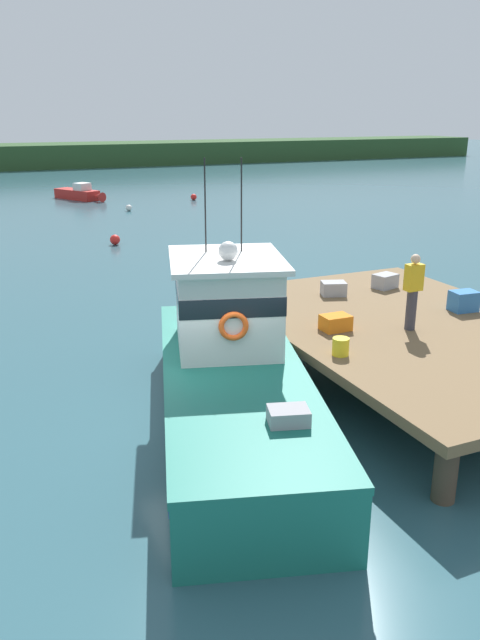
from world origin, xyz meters
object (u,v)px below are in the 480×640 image
at_px(moored_boat_off_the_point, 80,194).
at_px(mooring_buoy_inshore, 129,208).
at_px(mooring_buoy_channel_marker, 115,240).
at_px(deckhand_by_the_boat, 413,290).
at_px(crate_stack_mid_dock, 464,301).
at_px(bait_bucket, 341,347).
at_px(crate_single_far, 336,323).
at_px(crate_single_by_cleat, 334,289).
at_px(mooring_buoy_spare_mooring, 194,197).
at_px(main_fishing_boat, 231,367).
at_px(crate_stack_near_edge, 385,281).

bearing_deg(moored_boat_off_the_point, mooring_buoy_inshore, -75.50).
bearing_deg(mooring_buoy_channel_marker, deckhand_by_the_boat, -82.34).
relative_size(crate_stack_mid_dock, bait_bucket, 1.76).
distance_m(crate_single_far, bait_bucket, 1.46).
bearing_deg(crate_single_by_cleat, mooring_buoy_spare_mooring, 77.46).
bearing_deg(crate_single_by_cleat, main_fishing_boat, -144.45).
relative_size(crate_single_by_cleat, crate_single_far, 1.00).
height_order(crate_single_by_cleat, mooring_buoy_channel_marker, crate_single_by_cleat).
xyz_separation_m(crate_single_far, mooring_buoy_spare_mooring, (7.46, 29.60, -1.16)).
distance_m(crate_single_far, deckhand_by_the_boat, 1.74).
bearing_deg(bait_bucket, crate_single_far, 61.68).
relative_size(crate_stack_mid_dock, moored_boat_off_the_point, 0.14).
height_order(main_fishing_boat, crate_single_far, main_fishing_boat).
relative_size(mooring_buoy_spare_mooring, mooring_buoy_channel_marker, 0.92).
relative_size(crate_single_far, bait_bucket, 1.76).
xyz_separation_m(main_fishing_boat, crate_stack_near_edge, (5.67, 2.95, 0.38)).
distance_m(deckhand_by_the_boat, mooring_buoy_inshore, 27.17).
distance_m(bait_bucket, moored_boat_off_the_point, 34.36).
relative_size(moored_boat_off_the_point, mooring_buoy_spare_mooring, 10.41).
relative_size(moored_boat_off_the_point, mooring_buoy_inshore, 11.53).
height_order(main_fishing_boat, mooring_buoy_channel_marker, main_fishing_boat).
bearing_deg(mooring_buoy_inshore, crate_stack_near_edge, -88.15).
bearing_deg(crate_single_by_cleat, crate_single_far, -120.95).
distance_m(crate_stack_near_edge, crate_single_far, 3.83).
height_order(bait_bucket, deckhand_by_the_boat, deckhand_by_the_boat).
bearing_deg(crate_stack_mid_dock, moored_boat_off_the_point, 95.05).
bearing_deg(mooring_buoy_spare_mooring, bait_bucket, -104.79).
bearing_deg(mooring_buoy_spare_mooring, deckhand_by_the_boat, -101.20).
relative_size(moored_boat_off_the_point, mooring_buoy_channel_marker, 9.58).
bearing_deg(crate_single_far, mooring_buoy_spare_mooring, 75.86).
height_order(moored_boat_off_the_point, mooring_buoy_inshore, moored_boat_off_the_point).
distance_m(crate_stack_near_edge, crate_stack_mid_dock, 2.44).
relative_size(deckhand_by_the_boat, mooring_buoy_inshore, 4.39).
bearing_deg(bait_bucket, mooring_buoy_inshore, 84.00).
bearing_deg(moored_boat_off_the_point, crate_single_far, -90.93).
distance_m(main_fishing_boat, crate_stack_near_edge, 6.40).
bearing_deg(deckhand_by_the_boat, crate_stack_mid_dock, 16.05).
relative_size(crate_single_by_cleat, bait_bucket, 1.76).
bearing_deg(crate_stack_mid_dock, mooring_buoy_inshore, 92.66).
bearing_deg(crate_single_far, bait_bucket, -118.32).
distance_m(crate_stack_near_edge, mooring_buoy_spare_mooring, 27.62).
distance_m(bait_bucket, deckhand_by_the_boat, 2.38).
distance_m(crate_stack_near_edge, bait_bucket, 5.20).
bearing_deg(moored_boat_off_the_point, main_fishing_boat, -95.44).
distance_m(moored_boat_off_the_point, mooring_buoy_spare_mooring, 7.73).
bearing_deg(moored_boat_off_the_point, crate_single_by_cleat, -88.40).
distance_m(crate_single_far, mooring_buoy_spare_mooring, 30.55).
bearing_deg(crate_stack_mid_dock, mooring_buoy_channel_marker, 104.38).
height_order(crate_stack_near_edge, deckhand_by_the_boat, deckhand_by_the_boat).
bearing_deg(moored_boat_off_the_point, bait_bucket, -92.05).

